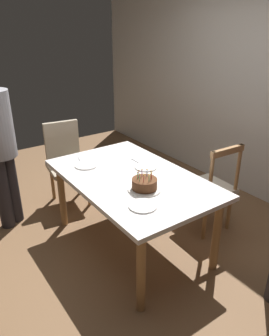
{
  "coord_description": "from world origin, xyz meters",
  "views": [
    {
      "loc": [
        2.17,
        -1.49,
        2.01
      ],
      "look_at": [
        0.05,
        0.0,
        0.84
      ],
      "focal_mm": 34.98,
      "sensor_mm": 36.0,
      "label": 1
    }
  ],
  "objects_px": {
    "birthday_cake": "(144,185)",
    "plate_far_side": "(146,167)",
    "chair_spindle_back": "(210,188)",
    "dining_table": "(131,185)",
    "plate_near_celebrant": "(86,165)",
    "plate_near_guest": "(143,206)",
    "chair_upholstered": "(66,158)"
  },
  "relations": [
    {
      "from": "plate_near_celebrant",
      "to": "birthday_cake",
      "type": "bearing_deg",
      "value": 13.35
    },
    {
      "from": "dining_table",
      "to": "plate_near_celebrant",
      "type": "distance_m",
      "value": 0.5
    },
    {
      "from": "birthday_cake",
      "to": "plate_far_side",
      "type": "bearing_deg",
      "value": 141.47
    },
    {
      "from": "dining_table",
      "to": "plate_near_celebrant",
      "type": "relative_size",
      "value": 7.24
    },
    {
      "from": "chair_upholstered",
      "to": "dining_table",
      "type": "bearing_deg",
      "value": 5.54
    },
    {
      "from": "birthday_cake",
      "to": "chair_spindle_back",
      "type": "xyz_separation_m",
      "value": [
        -0.06,
        0.87,
        -0.32
      ]
    },
    {
      "from": "plate_far_side",
      "to": "dining_table",
      "type": "bearing_deg",
      "value": -70.4
    },
    {
      "from": "birthday_cake",
      "to": "chair_spindle_back",
      "type": "height_order",
      "value": "chair_spindle_back"
    },
    {
      "from": "plate_near_guest",
      "to": "chair_upholstered",
      "type": "distance_m",
      "value": 1.68
    },
    {
      "from": "plate_far_side",
      "to": "chair_upholstered",
      "type": "xyz_separation_m",
      "value": [
        -1.11,
        -0.34,
        -0.21
      ]
    },
    {
      "from": "plate_far_side",
      "to": "chair_spindle_back",
      "type": "xyz_separation_m",
      "value": [
        0.29,
        0.59,
        -0.28
      ]
    },
    {
      "from": "plate_far_side",
      "to": "chair_upholstered",
      "type": "relative_size",
      "value": 0.23
    },
    {
      "from": "chair_spindle_back",
      "to": "chair_upholstered",
      "type": "relative_size",
      "value": 1.0
    },
    {
      "from": "plate_near_celebrant",
      "to": "chair_upholstered",
      "type": "bearing_deg",
      "value": 171.72
    },
    {
      "from": "plate_near_celebrant",
      "to": "chair_spindle_back",
      "type": "distance_m",
      "value": 1.26
    },
    {
      "from": "birthday_cake",
      "to": "plate_near_guest",
      "type": "distance_m",
      "value": 0.27
    },
    {
      "from": "dining_table",
      "to": "chair_spindle_back",
      "type": "height_order",
      "value": "chair_spindle_back"
    },
    {
      "from": "dining_table",
      "to": "birthday_cake",
      "type": "relative_size",
      "value": 5.69
    },
    {
      "from": "chair_spindle_back",
      "to": "dining_table",
      "type": "bearing_deg",
      "value": -104.74
    },
    {
      "from": "birthday_cake",
      "to": "chair_spindle_back",
      "type": "bearing_deg",
      "value": 93.7
    },
    {
      "from": "plate_near_guest",
      "to": "chair_spindle_back",
      "type": "xyz_separation_m",
      "value": [
        -0.26,
        1.04,
        -0.28
      ]
    },
    {
      "from": "chair_spindle_back",
      "to": "plate_far_side",
      "type": "bearing_deg",
      "value": -116.43
    },
    {
      "from": "birthday_cake",
      "to": "plate_near_celebrant",
      "type": "bearing_deg",
      "value": -166.65
    },
    {
      "from": "plate_near_celebrant",
      "to": "chair_spindle_back",
      "type": "relative_size",
      "value": 0.23
    },
    {
      "from": "birthday_cake",
      "to": "plate_far_side",
      "type": "relative_size",
      "value": 1.27
    },
    {
      "from": "dining_table",
      "to": "chair_upholstered",
      "type": "xyz_separation_m",
      "value": [
        -1.18,
        -0.11,
        -0.12
      ]
    },
    {
      "from": "dining_table",
      "to": "chair_upholstered",
      "type": "bearing_deg",
      "value": -174.46
    },
    {
      "from": "plate_near_celebrant",
      "to": "plate_near_guest",
      "type": "xyz_separation_m",
      "value": [
        0.92,
        0.0,
        0.0
      ]
    },
    {
      "from": "dining_table",
      "to": "plate_near_guest",
      "type": "relative_size",
      "value": 7.24
    },
    {
      "from": "plate_near_celebrant",
      "to": "chair_upholstered",
      "type": "height_order",
      "value": "chair_upholstered"
    },
    {
      "from": "plate_near_guest",
      "to": "dining_table",
      "type": "bearing_deg",
      "value": 154.92
    },
    {
      "from": "dining_table",
      "to": "chair_spindle_back",
      "type": "bearing_deg",
      "value": 75.26
    }
  ]
}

